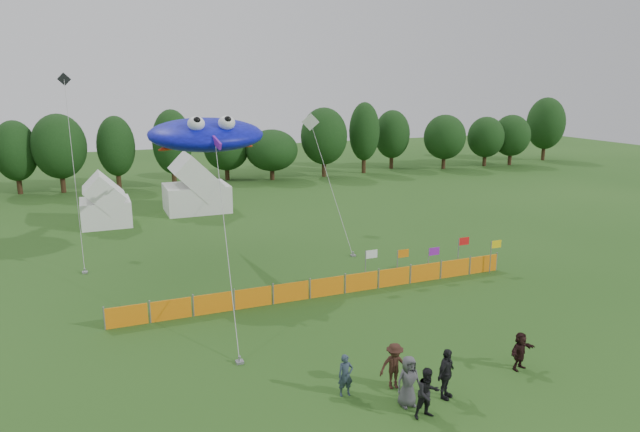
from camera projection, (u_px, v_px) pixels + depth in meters
name	position (u px, v px, depth m)	size (l,w,h in m)	color
ground	(382.00, 389.00, 20.93)	(160.00, 160.00, 0.00)	#234C16
treeline	(196.00, 146.00, 60.97)	(104.57, 8.78, 8.36)	#382314
tent_left	(105.00, 204.00, 44.20)	(3.72, 3.72, 3.29)	white
tent_right	(196.00, 189.00, 48.85)	(5.37, 4.29, 3.79)	white
barrier_fence	(327.00, 287.00, 29.81)	(21.90, 0.06, 1.00)	orange
flag_row	(432.00, 256.00, 31.99)	(8.73, 0.46, 2.24)	gray
spectator_a	(345.00, 375.00, 20.33)	(0.57, 0.37, 1.56)	#293745
spectator_b	(428.00, 393.00, 18.95)	(0.87, 0.68, 1.79)	black
spectator_c	(394.00, 366.00, 20.79)	(1.14, 0.65, 1.76)	#331C14
spectator_d	(446.00, 374.00, 20.12)	(1.10, 0.46, 1.87)	black
spectator_e	(408.00, 381.00, 19.66)	(0.90, 0.58, 1.84)	#47464B
spectator_f	(520.00, 351.00, 22.19)	(1.42, 0.45, 1.53)	black
stingray_kite	(206.00, 134.00, 32.14)	(7.13, 20.23, 9.27)	#0F14DE
small_kite_white	(320.00, 151.00, 42.18)	(1.77, 10.17, 8.57)	silver
small_kite_dark	(71.00, 148.00, 37.09)	(0.92, 9.97, 11.56)	black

